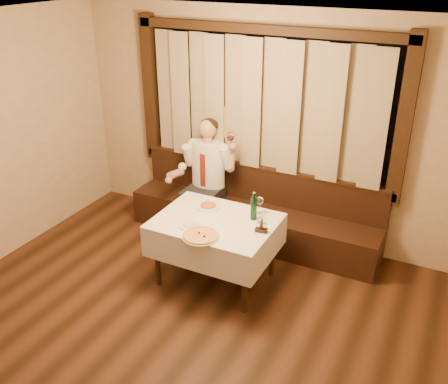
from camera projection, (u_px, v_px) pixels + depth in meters
The scene contains 10 objects.
room at pixel (177, 182), 4.38m from camera, with size 5.01×6.01×2.81m.
banquette at pixel (253, 216), 6.30m from camera, with size 3.20×0.61×0.94m.
dining_table at pixel (216, 229), 5.33m from camera, with size 1.27×0.97×0.76m.
pizza at pixel (201, 236), 4.96m from camera, with size 0.38×0.38×0.04m.
pasta_red at pixel (208, 204), 5.54m from camera, with size 0.28×0.28×0.10m.
pasta_cream at pixel (190, 223), 5.16m from camera, with size 0.23×0.23×0.08m.
green_bottle at pixel (254, 208), 5.25m from camera, with size 0.07×0.07×0.31m.
table_wine_glass at pixel (260, 201), 5.36m from camera, with size 0.08×0.08×0.20m.
cruet_caddy at pixel (261, 228), 5.04m from camera, with size 0.13×0.08×0.13m.
seated_man at pixel (206, 170), 6.25m from camera, with size 0.84×0.63×1.50m.
Camera 1 is at (2.16, -2.40, 3.31)m, focal length 40.00 mm.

